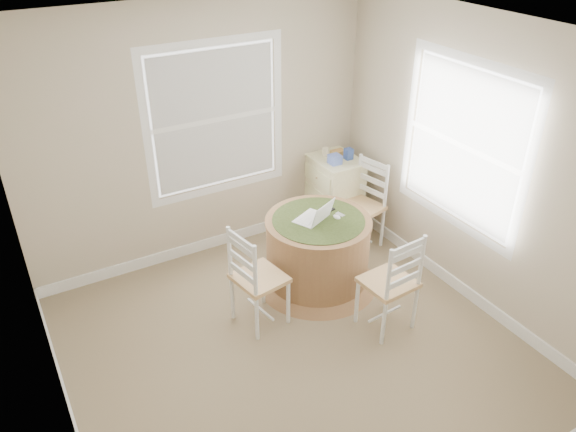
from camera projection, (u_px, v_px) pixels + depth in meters
room at (302, 202)px, 4.33m from camera, size 3.64×3.64×2.64m
round_table at (318, 249)px, 5.40m from camera, size 1.19×1.19×0.72m
chair_left at (259, 277)px, 4.86m from camera, size 0.46×0.48×0.95m
chair_near at (388, 282)px, 4.81m from camera, size 0.45×0.43×0.95m
chair_right at (360, 207)px, 5.94m from camera, size 0.48×0.50×0.95m
laptop at (314, 217)px, 5.22m from camera, size 0.40×0.38×0.22m
mouse at (337, 217)px, 5.26m from camera, size 0.08×0.10×0.03m
phone at (340, 215)px, 5.31m from camera, size 0.06×0.10×0.02m
keys at (331, 210)px, 5.39m from camera, size 0.07×0.06×0.02m
corner_chest at (333, 192)px, 6.34m from camera, size 0.49×0.64×0.85m
tissue_box at (335, 160)px, 5.96m from camera, size 0.12×0.12×0.10m
box_yellow at (338, 153)px, 6.17m from camera, size 0.15×0.10×0.06m
box_blue at (350, 154)px, 6.07m from camera, size 0.08×0.08×0.12m
cup_cream at (324, 151)px, 6.17m from camera, size 0.07×0.07×0.09m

